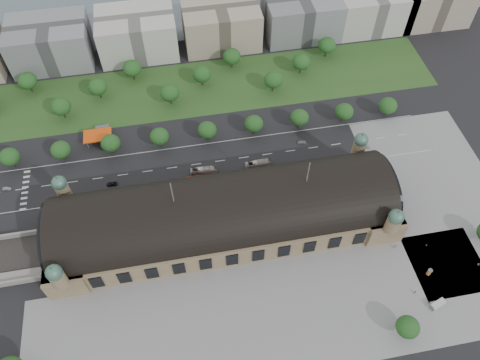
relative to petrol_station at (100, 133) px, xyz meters
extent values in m
plane|color=black|center=(53.91, -65.28, -2.95)|extent=(900.00, 900.00, 0.00)
cube|color=#94835C|center=(53.91, -65.28, 3.05)|extent=(150.00, 40.00, 12.00)
cube|color=#94835C|center=(-13.09, -65.28, 3.05)|extent=(16.00, 43.00, 12.00)
cube|color=#94835C|center=(120.91, -65.28, 3.05)|extent=(16.00, 43.00, 12.00)
cylinder|color=black|center=(53.91, -65.28, 9.05)|extent=(144.00, 37.60, 37.60)
cylinder|color=black|center=(-19.09, -65.28, 11.05)|extent=(1.20, 32.00, 32.00)
cylinder|color=black|center=(126.91, -65.28, 11.05)|extent=(1.20, 32.00, 32.00)
cylinder|color=#94835C|center=(-13.09, -44.28, 13.05)|extent=(6.00, 6.00, 8.00)
sphere|color=#456F5E|center=(-13.09, -44.28, 18.55)|extent=(6.40, 6.40, 6.40)
cone|color=#456F5E|center=(-13.09, -44.28, 22.55)|extent=(1.00, 1.00, 2.50)
cylinder|color=#94835C|center=(120.91, -44.28, 13.05)|extent=(6.00, 6.00, 8.00)
sphere|color=#456F5E|center=(120.91, -44.28, 18.55)|extent=(6.40, 6.40, 6.40)
cone|color=#456F5E|center=(120.91, -44.28, 22.55)|extent=(1.00, 1.00, 2.50)
cylinder|color=#94835C|center=(-13.09, -86.28, 13.05)|extent=(6.00, 6.00, 8.00)
sphere|color=#456F5E|center=(-13.09, -86.28, 18.55)|extent=(6.40, 6.40, 6.40)
cone|color=#456F5E|center=(-13.09, -86.28, 22.55)|extent=(1.00, 1.00, 2.50)
cylinder|color=#94835C|center=(120.91, -86.28, 13.05)|extent=(6.00, 6.00, 8.00)
sphere|color=#456F5E|center=(120.91, -86.28, 18.55)|extent=(6.40, 6.40, 6.40)
cone|color=#456F5E|center=(120.91, -86.28, 22.55)|extent=(1.00, 1.00, 2.50)
cylinder|color=#59595B|center=(33.91, -65.28, 28.55)|extent=(0.50, 0.50, 12.00)
cylinder|color=#59595B|center=(88.91, -65.28, 28.55)|extent=(0.50, 0.50, 12.00)
cube|color=gray|center=(63.91, -109.28, -2.95)|extent=(190.00, 48.00, 0.12)
cube|color=gray|center=(156.91, -65.28, -2.95)|extent=(56.00, 100.00, 0.12)
cube|color=black|center=(33.91, -27.28, -2.95)|extent=(260.00, 26.00, 0.10)
cube|color=#2D5020|center=(38.91, 27.72, -2.95)|extent=(300.00, 45.00, 0.10)
cube|color=#EC4B0D|center=(-1.09, -3.28, 1.75)|extent=(14.00, 9.00, 0.70)
cube|color=#59595B|center=(0.91, 2.72, -1.35)|extent=(7.00, 5.00, 3.20)
cylinder|color=#59595B|center=(-6.59, -0.08, -0.75)|extent=(0.50, 0.50, 4.40)
cylinder|color=#59595B|center=(4.41, -0.08, -0.75)|extent=(0.50, 0.50, 4.40)
cylinder|color=#59595B|center=(-6.59, -6.48, -0.75)|extent=(0.50, 0.50, 4.40)
cylinder|color=#59595B|center=(4.41, -6.48, -0.75)|extent=(0.50, 0.50, 4.40)
cube|color=gray|center=(-26.09, 67.72, 9.05)|extent=(45.00, 32.00, 24.00)
cube|color=beige|center=(23.91, 67.72, 9.05)|extent=(45.00, 32.00, 24.00)
cube|color=tan|center=(73.91, 67.72, 9.05)|extent=(45.00, 32.00, 24.00)
cube|color=gray|center=(123.91, 67.72, 9.05)|extent=(45.00, 32.00, 24.00)
cube|color=beige|center=(168.91, 67.72, 9.05)|extent=(45.00, 32.00, 24.00)
cube|color=tan|center=(208.91, 67.72, 9.05)|extent=(45.00, 32.00, 24.00)
cylinder|color=#2D2116|center=(-42.09, -12.28, -0.79)|extent=(0.70, 0.70, 4.32)
ellipsoid|color=#1C4A1A|center=(-42.09, -12.28, 4.49)|extent=(9.60, 9.60, 8.16)
cylinder|color=#2D2116|center=(-18.09, -12.28, -0.79)|extent=(0.70, 0.70, 4.32)
ellipsoid|color=#1C4A1A|center=(-18.09, -12.28, 4.49)|extent=(9.60, 9.60, 8.16)
cylinder|color=#2D2116|center=(5.91, -12.28, -0.79)|extent=(0.70, 0.70, 4.32)
ellipsoid|color=#1C4A1A|center=(5.91, -12.28, 4.49)|extent=(9.60, 9.60, 8.16)
cylinder|color=#2D2116|center=(29.91, -12.28, -0.79)|extent=(0.70, 0.70, 4.32)
ellipsoid|color=#1C4A1A|center=(29.91, -12.28, 4.49)|extent=(9.60, 9.60, 8.16)
cylinder|color=#2D2116|center=(53.91, -12.28, -0.79)|extent=(0.70, 0.70, 4.32)
ellipsoid|color=#1C4A1A|center=(53.91, -12.28, 4.49)|extent=(9.60, 9.60, 8.16)
cylinder|color=#2D2116|center=(77.91, -12.28, -0.79)|extent=(0.70, 0.70, 4.32)
ellipsoid|color=#1C4A1A|center=(77.91, -12.28, 4.49)|extent=(9.60, 9.60, 8.16)
cylinder|color=#2D2116|center=(101.91, -12.28, -0.79)|extent=(0.70, 0.70, 4.32)
ellipsoid|color=#1C4A1A|center=(101.91, -12.28, 4.49)|extent=(9.60, 9.60, 8.16)
cylinder|color=#2D2116|center=(125.91, -12.28, -0.79)|extent=(0.70, 0.70, 4.32)
ellipsoid|color=#1C4A1A|center=(125.91, -12.28, 4.49)|extent=(9.60, 9.60, 8.16)
cylinder|color=#2D2116|center=(149.91, -12.28, -0.79)|extent=(0.70, 0.70, 4.32)
ellipsoid|color=#1C4A1A|center=(149.91, -12.28, 4.49)|extent=(9.60, 9.60, 8.16)
cylinder|color=#2D2116|center=(-38.09, 41.72, -0.61)|extent=(0.70, 0.70, 4.68)
ellipsoid|color=#1C4A1A|center=(-38.09, 41.72, 5.11)|extent=(10.40, 10.40, 8.84)
cylinder|color=#2D2116|center=(-19.09, 17.72, -0.61)|extent=(0.70, 0.70, 4.68)
ellipsoid|color=#1C4A1A|center=(-19.09, 17.72, 5.11)|extent=(10.40, 10.40, 8.84)
cylinder|color=#2D2116|center=(-0.09, 29.72, -0.61)|extent=(0.70, 0.70, 4.68)
ellipsoid|color=#1C4A1A|center=(-0.09, 29.72, 5.11)|extent=(10.40, 10.40, 8.84)
cylinder|color=#2D2116|center=(18.91, 41.72, -0.61)|extent=(0.70, 0.70, 4.68)
ellipsoid|color=#1C4A1A|center=(18.91, 41.72, 5.11)|extent=(10.40, 10.40, 8.84)
cylinder|color=#2D2116|center=(37.91, 17.72, -0.61)|extent=(0.70, 0.70, 4.68)
ellipsoid|color=#1C4A1A|center=(37.91, 17.72, 5.11)|extent=(10.40, 10.40, 8.84)
cylinder|color=#2D2116|center=(56.91, 29.72, -0.61)|extent=(0.70, 0.70, 4.68)
ellipsoid|color=#1C4A1A|center=(56.91, 29.72, 5.11)|extent=(10.40, 10.40, 8.84)
cylinder|color=#2D2116|center=(75.91, 41.72, -0.61)|extent=(0.70, 0.70, 4.68)
ellipsoid|color=#1C4A1A|center=(75.91, 41.72, 5.11)|extent=(10.40, 10.40, 8.84)
cylinder|color=#2D2116|center=(94.91, 17.72, -0.61)|extent=(0.70, 0.70, 4.68)
ellipsoid|color=#1C4A1A|center=(94.91, 17.72, 5.11)|extent=(10.40, 10.40, 8.84)
cylinder|color=#2D2116|center=(113.91, 29.72, -0.61)|extent=(0.70, 0.70, 4.68)
ellipsoid|color=#1C4A1A|center=(113.91, 29.72, 5.11)|extent=(10.40, 10.40, 8.84)
cylinder|color=#2D2116|center=(132.91, 41.72, -0.61)|extent=(0.70, 0.70, 4.68)
ellipsoid|color=#1C4A1A|center=(132.91, 41.72, 5.11)|extent=(10.40, 10.40, 8.84)
cylinder|color=#2D2116|center=(113.91, -125.28, -0.97)|extent=(0.70, 0.70, 3.96)
ellipsoid|color=#1C4A1A|center=(113.91, -125.28, 3.87)|extent=(9.00, 9.00, 7.65)
imported|color=gray|center=(-44.50, -26.10, -2.31)|extent=(4.01, 1.87, 1.27)
imported|color=black|center=(4.62, -32.43, -2.27)|extent=(4.97, 2.42, 1.36)
imported|color=#182445|center=(46.51, -30.33, -2.27)|extent=(4.13, 2.06, 1.35)
imported|color=#5A5B62|center=(100.87, -23.38, -2.26)|extent=(4.24, 1.65, 1.38)
imported|color=silver|center=(131.39, -32.26, -2.24)|extent=(5.33, 2.86, 1.42)
imported|color=black|center=(-17.59, -44.28, -2.17)|extent=(4.73, 4.21, 1.55)
imported|color=maroon|center=(-20.83, -40.94, -2.22)|extent=(5.80, 4.55, 1.46)
imported|color=#1B1E4D|center=(3.49, -40.28, -2.28)|extent=(5.01, 3.59, 1.35)
imported|color=#5A5D62|center=(14.27, -44.28, -2.22)|extent=(4.54, 3.72, 1.46)
imported|color=#BABABC|center=(23.91, -41.20, -2.26)|extent=(4.25, 3.58, 1.37)
imported|color=gray|center=(25.67, -44.28, -2.31)|extent=(4.97, 4.46, 1.28)
imported|color=black|center=(16.99, -43.93, -2.14)|extent=(6.00, 4.39, 1.61)
imported|color=#C0491E|center=(40.91, -38.28, -1.10)|extent=(13.37, 3.42, 3.70)
imported|color=beige|center=(48.89, -33.28, -1.14)|extent=(13.11, 3.72, 3.61)
imported|color=#BCB6AF|center=(75.76, -34.01, -1.13)|extent=(13.18, 3.59, 3.64)
cube|color=#B9B9BB|center=(131.59, -117.29, -1.60)|extent=(6.67, 4.34, 2.69)
cube|color=#B9B9BB|center=(129.44, -118.02, -2.02)|extent=(2.30, 2.69, 1.86)
cylinder|color=#D34234|center=(133.91, -103.70, -1.26)|extent=(1.58, 1.58, 3.38)
cylinder|color=#59595B|center=(133.91, -103.70, 0.54)|extent=(1.92, 1.92, 0.28)
imported|color=gray|center=(124.83, -89.40, -1.99)|extent=(1.00, 0.66, 1.92)
imported|color=gray|center=(124.89, -110.64, -2.00)|extent=(0.81, 0.81, 1.90)
imported|color=gray|center=(138.70, -91.03, -2.04)|extent=(0.90, 1.01, 1.81)
imported|color=gray|center=(128.73, -115.63, -1.97)|extent=(1.12, 1.38, 1.97)
imported|color=gray|center=(156.60, -103.60, -2.13)|extent=(0.74, 0.91, 1.63)
camera|label=1|loc=(40.77, -173.99, 177.25)|focal=35.00mm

